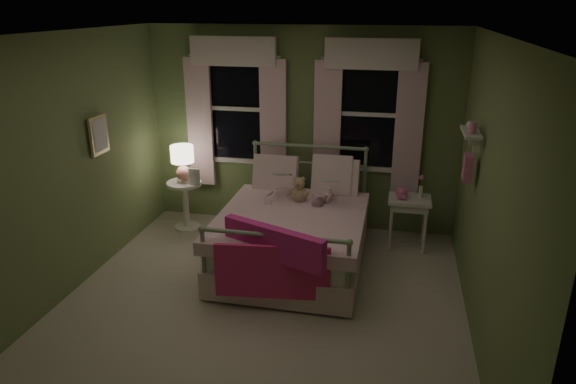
% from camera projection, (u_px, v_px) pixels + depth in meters
% --- Properties ---
extents(room_shell, '(4.20, 4.20, 4.20)m').
position_uv_depth(room_shell, '(258.00, 183.00, 4.69)').
color(room_shell, beige).
rests_on(room_shell, ground).
extents(bed, '(1.58, 2.04, 1.18)m').
position_uv_depth(bed, '(295.00, 233.00, 5.85)').
color(bed, white).
rests_on(bed, ground).
extents(pink_throw, '(1.10, 0.50, 0.71)m').
position_uv_depth(pink_throw, '(273.00, 255.00, 4.83)').
color(pink_throw, '#DD2B8E').
rests_on(pink_throw, bed).
extents(child_left, '(0.31, 0.23, 0.76)m').
position_uv_depth(child_left, '(279.00, 172.00, 6.10)').
color(child_left, '#F7D1DD').
rests_on(child_left, bed).
extents(child_right, '(0.36, 0.31, 0.65)m').
position_uv_depth(child_right, '(325.00, 180.00, 6.01)').
color(child_right, '#F7D1DD').
rests_on(child_right, bed).
extents(book_left, '(0.21, 0.13, 0.26)m').
position_uv_depth(book_left, '(274.00, 178.00, 5.87)').
color(book_left, beige).
rests_on(book_left, child_left).
extents(book_right, '(0.21, 0.14, 0.26)m').
position_uv_depth(book_right, '(322.00, 185.00, 5.77)').
color(book_right, beige).
rests_on(book_right, child_right).
extents(teddy_bear, '(0.23, 0.19, 0.32)m').
position_uv_depth(teddy_bear, '(299.00, 191.00, 5.95)').
color(teddy_bear, tan).
rests_on(teddy_bear, bed).
extents(nightstand_left, '(0.46, 0.46, 0.65)m').
position_uv_depth(nightstand_left, '(185.00, 198.00, 6.76)').
color(nightstand_left, white).
rests_on(nightstand_left, ground).
extents(table_lamp, '(0.29, 0.29, 0.47)m').
position_uv_depth(table_lamp, '(182.00, 160.00, 6.58)').
color(table_lamp, '#E09184').
rests_on(table_lamp, nightstand_left).
extents(book_nightstand, '(0.19, 0.25, 0.02)m').
position_uv_depth(book_nightstand, '(189.00, 184.00, 6.59)').
color(book_nightstand, beige).
rests_on(book_nightstand, nightstand_left).
extents(nightstand_right, '(0.50, 0.40, 0.64)m').
position_uv_depth(nightstand_right, '(409.00, 206.00, 6.17)').
color(nightstand_right, white).
rests_on(nightstand_right, ground).
extents(pink_toy, '(0.14, 0.18, 0.14)m').
position_uv_depth(pink_toy, '(402.00, 193.00, 6.13)').
color(pink_toy, pink).
rests_on(pink_toy, nightstand_right).
extents(bud_vase, '(0.06, 0.06, 0.28)m').
position_uv_depth(bud_vase, '(421.00, 186.00, 6.11)').
color(bud_vase, white).
rests_on(bud_vase, nightstand_right).
extents(window_left, '(1.34, 0.13, 1.96)m').
position_uv_depth(window_left, '(236.00, 104.00, 6.61)').
color(window_left, black).
rests_on(window_left, room_shell).
extents(window_right, '(1.34, 0.13, 1.96)m').
position_uv_depth(window_right, '(368.00, 109.00, 6.27)').
color(window_right, black).
rests_on(window_right, room_shell).
extents(wall_shelf, '(0.15, 0.50, 0.60)m').
position_uv_depth(wall_shelf, '(470.00, 150.00, 4.88)').
color(wall_shelf, white).
rests_on(wall_shelf, room_shell).
extents(framed_picture, '(0.03, 0.32, 0.42)m').
position_uv_depth(framed_picture, '(99.00, 135.00, 5.55)').
color(framed_picture, beige).
rests_on(framed_picture, room_shell).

